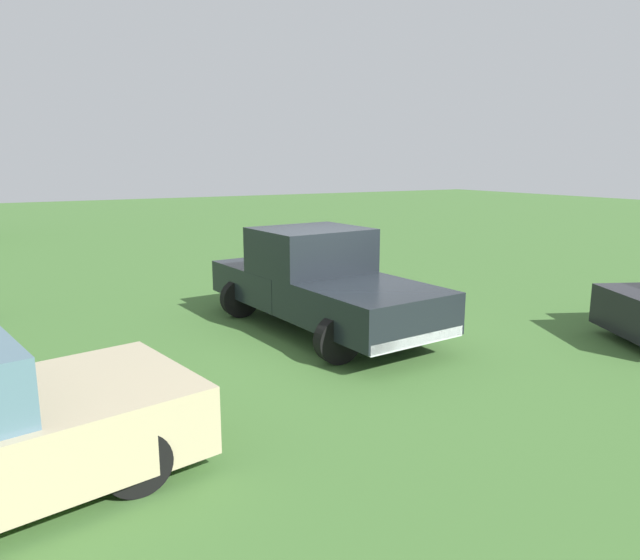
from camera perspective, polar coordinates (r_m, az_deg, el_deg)
ground_plane at (r=9.99m, az=1.22°, el=-5.53°), size 80.00×80.00×0.00m
pickup_truck at (r=10.26m, az=-0.41°, el=0.18°), size 2.52×5.12×1.78m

